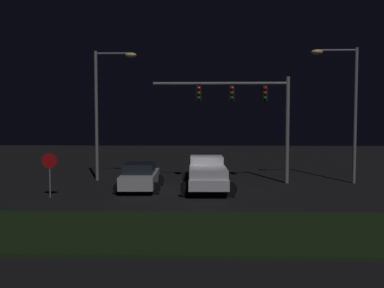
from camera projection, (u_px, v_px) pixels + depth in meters
ground_plane at (200, 191)px, 22.90m from camera, size 80.00×80.00×0.00m
grass_median at (197, 231)px, 14.58m from camera, size 23.91×5.67×0.10m
pickup_truck at (207, 172)px, 23.22m from camera, size 2.96×5.45×1.80m
car_sedan at (140, 177)px, 23.36m from camera, size 2.56×4.45×1.51m
traffic_signal_gantry at (247, 103)px, 25.63m from camera, size 8.32×0.56×6.50m
street_lamp_left at (105, 99)px, 26.71m from camera, size 2.69×0.44×8.22m
street_lamp_right at (346, 98)px, 25.57m from camera, size 2.83×0.44×8.24m
stop_sign at (50, 167)px, 20.97m from camera, size 0.76×0.08×2.23m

